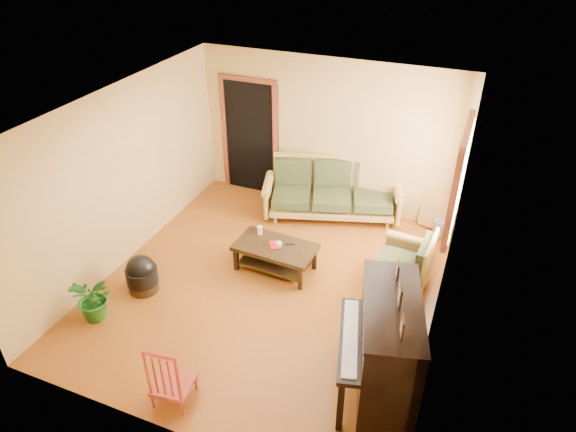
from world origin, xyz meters
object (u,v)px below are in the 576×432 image
at_px(piano, 388,348).
at_px(footstool, 142,278).
at_px(ceramic_crock, 440,228).
at_px(red_chair, 171,370).
at_px(coffee_table, 276,257).
at_px(armchair, 401,261).
at_px(potted_plant, 94,299).
at_px(sofa, 332,191).

relative_size(piano, footstool, 3.20).
relative_size(footstool, ceramic_crock, 1.67).
xyz_separation_m(red_chair, ceramic_crock, (2.22, 4.36, -0.30)).
relative_size(coffee_table, piano, 0.83).
height_order(coffee_table, footstool, coffee_table).
distance_m(piano, ceramic_crock, 3.40).
distance_m(footstool, red_chair, 2.00).
height_order(piano, ceramic_crock, piano).
xyz_separation_m(coffee_table, piano, (1.96, -1.52, 0.41)).
xyz_separation_m(armchair, footstool, (-3.28, -1.41, -0.24)).
bearing_deg(potted_plant, coffee_table, 46.29).
bearing_deg(coffee_table, piano, -37.85).
xyz_separation_m(coffee_table, red_chair, (-0.12, -2.52, 0.22)).
relative_size(coffee_table, armchair, 1.30).
height_order(red_chair, potted_plant, red_chair).
xyz_separation_m(sofa, armchair, (1.47, -1.45, -0.04)).
bearing_deg(sofa, red_chair, -112.82).
distance_m(coffee_table, red_chair, 2.54).
relative_size(armchair, ceramic_crock, 3.42).
bearing_deg(red_chair, footstool, 128.11).
height_order(sofa, footstool, sofa).
relative_size(coffee_table, potted_plant, 1.84).
distance_m(sofa, footstool, 3.40).
height_order(footstool, red_chair, red_chair).
height_order(piano, footstool, piano).
relative_size(piano, red_chair, 1.62).
xyz_separation_m(piano, footstool, (-3.48, 0.40, -0.41)).
bearing_deg(footstool, red_chair, -44.86).
bearing_deg(piano, sofa, 102.57).
distance_m(sofa, piano, 3.66).
bearing_deg(red_chair, sofa, 77.52).
height_order(armchair, ceramic_crock, armchair).
height_order(piano, red_chair, piano).
xyz_separation_m(sofa, ceramic_crock, (1.82, 0.10, -0.35)).
bearing_deg(piano, armchair, 81.80).
relative_size(armchair, potted_plant, 1.42).
distance_m(sofa, red_chair, 4.28).
distance_m(coffee_table, potted_plant, 2.53).
height_order(sofa, coffee_table, sofa).
distance_m(armchair, footstool, 3.58).
relative_size(ceramic_crock, potted_plant, 0.42).
distance_m(footstool, potted_plant, 0.74).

